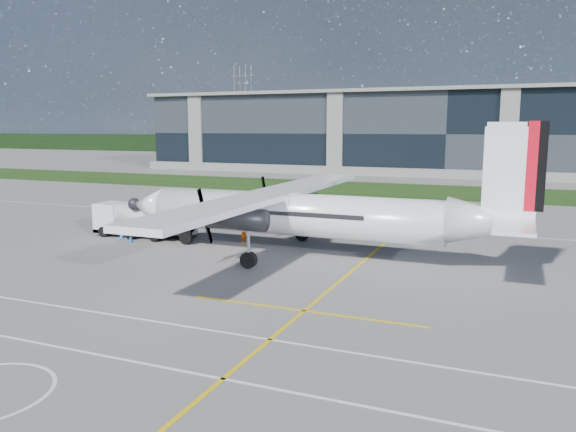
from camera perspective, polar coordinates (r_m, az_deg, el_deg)
The scene contains 15 objects.
ground at distance 71.92m, azimuth 12.59°, elevation 1.82°, with size 400.00×400.00×0.00m, color slate.
grass_strip at distance 79.76m, azimuth 13.61°, elevation 2.49°, with size 400.00×18.00×0.04m, color #17360E.
terminal_building at distance 111.00m, azimuth 16.40°, elevation 8.03°, with size 120.00×20.00×15.00m, color black.
tree_line at distance 170.86m, azimuth 18.58°, elevation 6.65°, with size 400.00×6.00×6.00m, color black.
pylon_west at distance 202.65m, azimuth -4.60°, elevation 10.79°, with size 9.00×4.60×30.00m, color gray, non-canonical shape.
yellow_taxiway_centerline at distance 42.29m, azimuth 9.43°, elevation -3.07°, with size 0.20×70.00×0.01m, color yellow.
white_lane_line at distance 22.23m, azimuth -13.61°, elevation -14.52°, with size 90.00×0.15×0.01m, color white.
turboprop_aircraft at distance 38.07m, azimuth 2.00°, elevation 2.67°, with size 29.34×30.43×9.13m, color white, non-canonical shape.
fuel_tanker_truck at distance 47.03m, azimuth -15.59°, elevation -0.30°, with size 7.57×2.46×2.84m, color silver, non-canonical shape.
baggage_tug at distance 45.71m, azimuth -10.86°, elevation -1.23°, with size 2.55×1.53×1.53m, color silver, non-canonical shape.
ground_crew_person at distance 42.82m, azimuth -4.52°, elevation -1.37°, with size 0.87×0.62×2.14m, color #F25907.
safety_cone_fwd at distance 46.81m, azimuth -16.57°, elevation -1.84°, with size 0.36×0.36×0.50m, color blue.
safety_cone_nose_stbd at distance 46.78m, azimuth -12.30°, elevation -1.68°, with size 0.36×0.36×0.50m, color blue.
safety_cone_nose_port at distance 44.90m, azimuth -15.70°, elevation -2.26°, with size 0.36×0.36×0.50m, color blue.
safety_cone_stbdwing at distance 53.39m, azimuth 4.81°, elevation -0.19°, with size 0.36×0.36×0.50m, color blue.
Camera 1 is at (12.27, -30.32, 8.80)m, focal length 35.00 mm.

